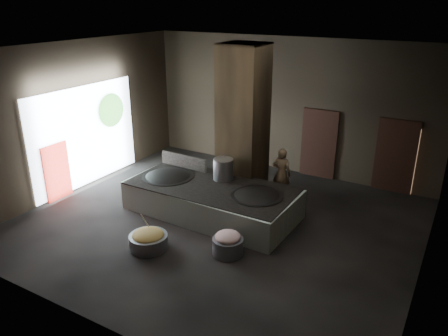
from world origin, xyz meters
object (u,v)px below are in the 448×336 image
Objects in this scene: wok_right at (257,198)px; stock_pot at (223,169)px; cook at (282,174)px; veg_basin at (149,241)px; wok_left at (168,179)px; meat_basin at (228,246)px; hearth_platform at (212,200)px.

stock_pot reaches higher than wok_right.
veg_basin is (-1.63, -4.21, -0.61)m from cook.
wok_left is 2.01× the size of meat_basin.
meat_basin is at bearing -87.50° from wok_right.
stock_pot is at bearing 82.08° from veg_basin.
meat_basin is at bearing -46.64° from hearth_platform.
hearth_platform reaches higher than veg_basin.
hearth_platform is 2.30m from cook.
wok_left is 2.60m from veg_basin.
wok_left is 0.94× the size of cook.
cook reaches higher than wok_right.
hearth_platform is 1.39m from wok_right.
wok_left is at bearing -158.20° from stock_pot.
stock_pot reaches higher than meat_basin.
cook reaches higher than hearth_platform.
veg_basin is (1.10, -2.28, -0.58)m from wok_left.
wok_right is at bearing 54.49° from veg_basin.
hearth_platform is at bearing -177.88° from wok_right.
stock_pot is at bearing 46.52° from cook.
veg_basin is at bearing -96.87° from hearth_platform.
meat_basin is (0.07, -1.65, -0.55)m from wok_right.
cook is 3.53m from meat_basin.
veg_basin is 1.27× the size of meat_basin.
stock_pot is at bearing 21.80° from wok_left.
wok_right is 0.87× the size of cook.
meat_basin is at bearing 91.66° from cook.
wok_left is at bearing 115.69° from veg_basin.
stock_pot is 0.39× the size of cook.
stock_pot is at bearing 86.50° from hearth_platform.
stock_pot is 1.84m from cook.
meat_basin is at bearing -28.33° from wok_left.
hearth_platform is at bearing 1.97° from wok_left.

